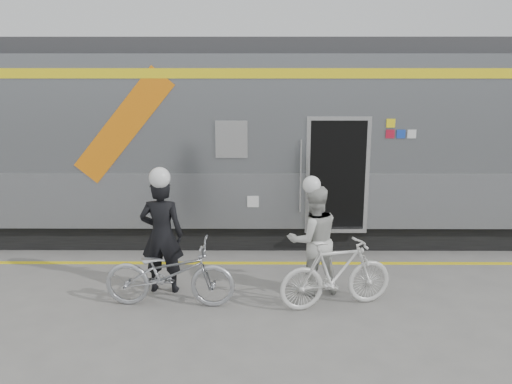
{
  "coord_description": "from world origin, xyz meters",
  "views": [
    {
      "loc": [
        0.61,
        -7.34,
        3.65
      ],
      "look_at": [
        0.57,
        1.6,
        1.5
      ],
      "focal_mm": 38.0,
      "sensor_mm": 36.0,
      "label": 1
    }
  ],
  "objects_px": {
    "woman": "(313,240)",
    "bicycle_right": "(336,274)",
    "bicycle_left": "(170,273)",
    "man": "(162,235)"
  },
  "relations": [
    {
      "from": "man",
      "to": "woman",
      "type": "xyz_separation_m",
      "value": [
        2.43,
        -0.04,
        -0.06
      ]
    },
    {
      "from": "bicycle_left",
      "to": "woman",
      "type": "height_order",
      "value": "woman"
    },
    {
      "from": "bicycle_left",
      "to": "woman",
      "type": "relative_size",
      "value": 1.12
    },
    {
      "from": "man",
      "to": "woman",
      "type": "relative_size",
      "value": 1.07
    },
    {
      "from": "man",
      "to": "woman",
      "type": "distance_m",
      "value": 2.43
    },
    {
      "from": "woman",
      "to": "bicycle_right",
      "type": "relative_size",
      "value": 0.99
    },
    {
      "from": "bicycle_left",
      "to": "bicycle_right",
      "type": "relative_size",
      "value": 1.11
    },
    {
      "from": "woman",
      "to": "man",
      "type": "bearing_deg",
      "value": -15.94
    },
    {
      "from": "bicycle_right",
      "to": "bicycle_left",
      "type": "bearing_deg",
      "value": 74.1
    },
    {
      "from": "bicycle_left",
      "to": "bicycle_right",
      "type": "bearing_deg",
      "value": -88.31
    }
  ]
}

